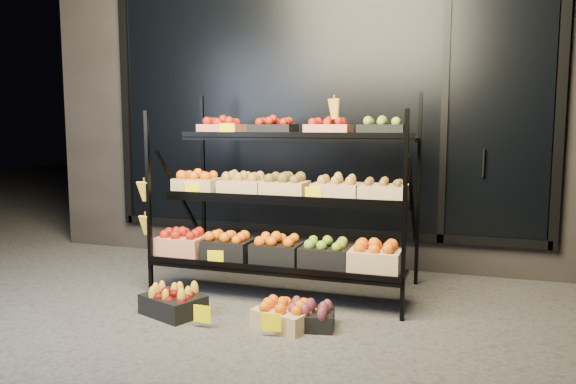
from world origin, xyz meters
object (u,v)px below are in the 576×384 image
(display_rack, at_px, (284,198))
(floor_crate_midleft, at_px, (173,301))
(floor_crate_left, at_px, (175,304))
(floor_crate_midright, at_px, (284,314))

(display_rack, bearing_deg, floor_crate_midleft, -125.44)
(floor_crate_left, relative_size, floor_crate_midleft, 0.76)
(floor_crate_midleft, height_order, floor_crate_midright, floor_crate_midleft)
(floor_crate_left, bearing_deg, display_rack, 71.64)
(floor_crate_left, distance_m, floor_crate_midright, 0.83)
(display_rack, relative_size, floor_crate_midright, 4.94)
(display_rack, bearing_deg, floor_crate_midright, -71.22)
(floor_crate_midleft, distance_m, floor_crate_midright, 0.86)
(display_rack, relative_size, floor_crate_left, 5.59)
(floor_crate_midleft, bearing_deg, floor_crate_midright, 22.20)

